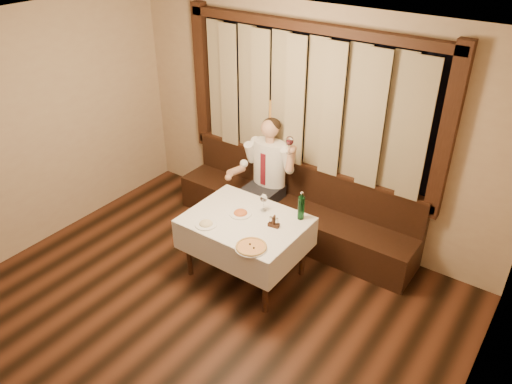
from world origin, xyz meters
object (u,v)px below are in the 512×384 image
Objects in this scene: banquette at (293,212)px; pasta_red at (240,212)px; pizza at (251,247)px; pasta_cream at (206,222)px; seated_man at (266,169)px; cruet_caddy at (274,223)px; dining_table at (245,227)px; green_bottle at (301,207)px.

banquette is 1.09m from pasta_red.
pasta_cream is (-0.63, 0.05, 0.02)m from pizza.
pasta_cream is 1.27m from seated_man.
pasta_red is 0.43m from cruet_caddy.
green_bottle is (0.48, 0.36, 0.25)m from dining_table.
seated_man is at bearing 111.23° from dining_table.
pasta_cream is 0.72× the size of green_bottle.
pasta_red is at bearing 65.16° from pasta_cream.
banquette is 1.46m from pasta_cream.
green_bottle is (0.75, 0.69, 0.11)m from pasta_cream.
dining_table is 3.86× the size of pizza.
cruet_caddy is at bearing 93.50° from pizza.
pizza is 1.39× the size of pasta_cream.
cruet_caddy reaches higher than pasta_cream.
banquette is at bearing 84.10° from pasta_red.
seated_man reaches higher than pizza.
green_bottle is (0.58, 0.31, 0.11)m from pasta_red.
pizza reaches higher than dining_table.
pizza is at bearing -4.65° from pasta_cream.
dining_table is (0.00, -1.02, 0.34)m from banquette.
banquette is at bearing 90.00° from dining_table.
banquette reaches higher than cruet_caddy.
cruet_caddy is (0.60, 0.39, 0.01)m from pasta_cream.
banquette reaches higher than pasta_cream.
seated_man is at bearing 119.07° from cruet_caddy.
green_bottle reaches higher than pasta_cream.
green_bottle reaches higher than banquette.
dining_table is at bearing 132.88° from pizza.
dining_table is at bearing -90.00° from banquette.
banquette is 24.98× the size of cruet_caddy.
pasta_cream is at bearing -156.19° from cruet_caddy.
banquette is at bearing 78.48° from pasta_cream.
green_bottle is at bearing 42.28° from pasta_cream.
banquette is 1.01m from green_bottle.
green_bottle is at bearing 53.20° from cruet_caddy.
green_bottle reaches higher than cruet_caddy.
pasta_red is at bearing -73.51° from seated_man.
pasta_cream is (-0.17, -0.38, -0.00)m from pasta_red.
pasta_red reaches higher than pizza.
banquette is 12.99× the size of pasta_red.
pasta_red is (-0.10, -0.97, 0.48)m from banquette.
pasta_cream is at bearing -129.96° from dining_table.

